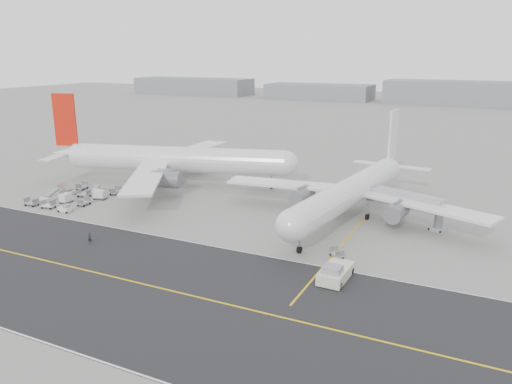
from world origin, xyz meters
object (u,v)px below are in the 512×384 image
at_px(airliner_a, 170,159).
at_px(pushback_tug, 335,273).
at_px(jet_bridge, 406,201).
at_px(ground_crew_a, 90,238).
at_px(airliner_b, 352,191).

distance_m(airliner_a, pushback_tug, 60.56).
relative_size(pushback_tug, jet_bridge, 0.59).
distance_m(pushback_tug, ground_crew_a, 39.97).
distance_m(airliner_a, jet_bridge, 54.67).
bearing_deg(ground_crew_a, airliner_b, 20.86).
height_order(airliner_a, pushback_tug, airliner_a).
bearing_deg(airliner_a, jet_bridge, -110.16).
bearing_deg(jet_bridge, airliner_b, -151.23).
height_order(pushback_tug, ground_crew_a, pushback_tug).
bearing_deg(airliner_a, pushback_tug, -139.14).
bearing_deg(airliner_b, ground_crew_a, -130.67).
height_order(airliner_a, airliner_b, airliner_a).
relative_size(airliner_a, airliner_b, 1.13).
distance_m(pushback_tug, jet_bridge, 29.45).
relative_size(pushback_tug, ground_crew_a, 4.94).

